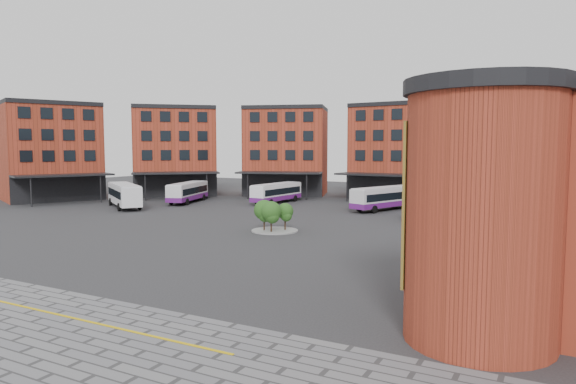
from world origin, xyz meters
The scene contains 11 objects.
ground centered at (0.00, 0.00, 0.00)m, with size 160.00×160.00×0.00m, color #28282B.
yellow_line centered at (2.00, -14.00, 0.03)m, with size 26.00×0.15×0.02m, color gold.
main_building centered at (-4.77, 38.25, 7.23)m, with size 94.14×42.48×14.60m.
tree_island centered at (1.98, 11.52, 1.72)m, with size 4.40×4.40×3.01m.
bus_a centered at (-24.85, 19.20, 1.85)m, with size 10.53×8.35×3.13m.
bus_b centered at (-21.44, 28.02, 1.56)m, with size 5.28×10.47×2.88m.
bus_c centered at (-9.92, 33.51, 1.52)m, with size 3.00×10.08×2.80m.
bus_d centered at (6.13, 32.64, 1.60)m, with size 5.96×10.63×2.94m.
bus_e centered at (15.10, 28.34, 1.92)m, with size 7.10×12.79×3.54m.
bus_f centered at (20.27, 25.84, 1.91)m, with size 12.69×7.14×3.52m.
blue_car centered at (22.89, -4.64, 0.62)m, with size 1.31×3.76×1.24m, color #0B0D95.
Camera 1 is at (25.79, -29.73, 7.93)m, focal length 32.00 mm.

